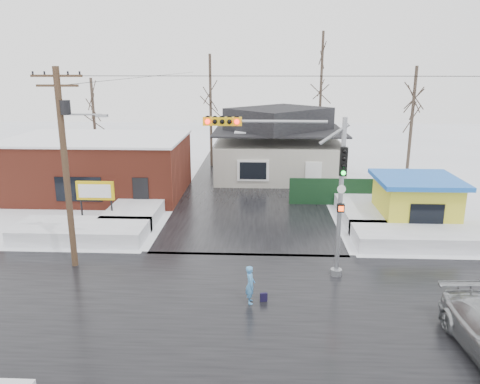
{
  "coord_description": "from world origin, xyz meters",
  "views": [
    {
      "loc": [
        0.63,
        -16.25,
        9.03
      ],
      "look_at": [
        -0.41,
        5.91,
        3.0
      ],
      "focal_mm": 35.0,
      "sensor_mm": 36.0,
      "label": 1
    }
  ],
  "objects_px": {
    "utility_pole": "(66,158)",
    "marquee_sign": "(95,192)",
    "kiosk": "(415,201)",
    "pedestrian": "(250,285)",
    "traffic_signal": "(304,176)"
  },
  "relations": [
    {
      "from": "traffic_signal",
      "to": "kiosk",
      "type": "height_order",
      "value": "traffic_signal"
    },
    {
      "from": "utility_pole",
      "to": "pedestrian",
      "type": "bearing_deg",
      "value": -21.17
    },
    {
      "from": "utility_pole",
      "to": "kiosk",
      "type": "height_order",
      "value": "utility_pole"
    },
    {
      "from": "utility_pole",
      "to": "marquee_sign",
      "type": "xyz_separation_m",
      "value": [
        -1.07,
        5.99,
        -3.19
      ]
    },
    {
      "from": "traffic_signal",
      "to": "marquee_sign",
      "type": "height_order",
      "value": "traffic_signal"
    },
    {
      "from": "utility_pole",
      "to": "traffic_signal",
      "type": "bearing_deg",
      "value": -2.95
    },
    {
      "from": "kiosk",
      "to": "pedestrian",
      "type": "distance_m",
      "value": 13.39
    },
    {
      "from": "marquee_sign",
      "to": "kiosk",
      "type": "distance_m",
      "value": 18.51
    },
    {
      "from": "pedestrian",
      "to": "utility_pole",
      "type": "bearing_deg",
      "value": 63.61
    },
    {
      "from": "utility_pole",
      "to": "marquee_sign",
      "type": "distance_m",
      "value": 6.87
    },
    {
      "from": "utility_pole",
      "to": "marquee_sign",
      "type": "bearing_deg",
      "value": 100.13
    },
    {
      "from": "traffic_signal",
      "to": "marquee_sign",
      "type": "bearing_deg",
      "value": 150.28
    },
    {
      "from": "marquee_sign",
      "to": "pedestrian",
      "type": "height_order",
      "value": "marquee_sign"
    },
    {
      "from": "pedestrian",
      "to": "traffic_signal",
      "type": "bearing_deg",
      "value": -44.84
    },
    {
      "from": "utility_pole",
      "to": "pedestrian",
      "type": "xyz_separation_m",
      "value": [
        8.18,
        -3.17,
        -4.34
      ]
    }
  ]
}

